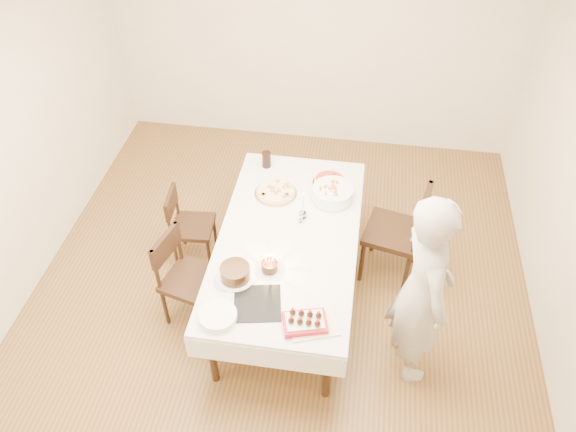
# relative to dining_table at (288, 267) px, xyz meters

# --- Properties ---
(floor) EXTENTS (5.00, 5.00, 0.00)m
(floor) POSITION_rel_dining_table_xyz_m (-0.08, -0.01, -0.38)
(floor) COLOR brown
(floor) RESTS_ON ground
(wall_back) EXTENTS (4.50, 0.04, 2.70)m
(wall_back) POSITION_rel_dining_table_xyz_m (-0.08, 2.49, 0.98)
(wall_back) COLOR beige
(wall_back) RESTS_ON floor
(ceiling) EXTENTS (5.00, 5.00, 0.00)m
(ceiling) POSITION_rel_dining_table_xyz_m (-0.08, -0.01, 2.33)
(ceiling) COLOR white
(ceiling) RESTS_ON wall_back
(dining_table) EXTENTS (1.26, 2.20, 0.75)m
(dining_table) POSITION_rel_dining_table_xyz_m (0.00, 0.00, 0.00)
(dining_table) COLOR silver
(dining_table) RESTS_ON floor
(chair_right_savory) EXTENTS (0.62, 0.62, 1.02)m
(chair_right_savory) POSITION_rel_dining_table_xyz_m (0.88, 0.43, 0.14)
(chair_right_savory) COLOR black
(chair_right_savory) RESTS_ON floor
(chair_left_savory) EXTENTS (0.44, 0.44, 0.79)m
(chair_left_savory) POSITION_rel_dining_table_xyz_m (-0.95, 0.34, 0.02)
(chair_left_savory) COLOR black
(chair_left_savory) RESTS_ON floor
(chair_left_dessert) EXTENTS (0.56, 0.56, 0.91)m
(chair_left_dessert) POSITION_rel_dining_table_xyz_m (-0.76, -0.34, 0.08)
(chair_left_dessert) COLOR black
(chair_left_dessert) RESTS_ON floor
(person) EXTENTS (0.59, 0.74, 1.75)m
(person) POSITION_rel_dining_table_xyz_m (1.06, -0.52, 0.50)
(person) COLOR beige
(person) RESTS_ON floor
(pizza_white) EXTENTS (0.48, 0.48, 0.04)m
(pizza_white) POSITION_rel_dining_table_xyz_m (-0.19, 0.51, 0.40)
(pizza_white) COLOR beige
(pizza_white) RESTS_ON dining_table
(pizza_pepperoni) EXTENTS (0.34, 0.34, 0.04)m
(pizza_pepperoni) POSITION_rel_dining_table_xyz_m (0.27, 0.74, 0.40)
(pizza_pepperoni) COLOR red
(pizza_pepperoni) RESTS_ON dining_table
(red_placemat) EXTENTS (0.25, 0.25, 0.01)m
(red_placemat) POSITION_rel_dining_table_xyz_m (0.31, 0.63, 0.38)
(red_placemat) COLOR #B21E1E
(red_placemat) RESTS_ON dining_table
(pasta_bowl) EXTENTS (0.47, 0.47, 0.12)m
(pasta_bowl) POSITION_rel_dining_table_xyz_m (0.32, 0.52, 0.44)
(pasta_bowl) COLOR white
(pasta_bowl) RESTS_ON dining_table
(taper_candle) EXTENTS (0.08, 0.08, 0.28)m
(taper_candle) POSITION_rel_dining_table_xyz_m (0.09, 0.25, 0.52)
(taper_candle) COLOR white
(taper_candle) RESTS_ON dining_table
(shaker_pair) EXTENTS (0.08, 0.08, 0.09)m
(shaker_pair) POSITION_rel_dining_table_xyz_m (0.08, 0.19, 0.42)
(shaker_pair) COLOR white
(shaker_pair) RESTS_ON dining_table
(cola_glass) EXTENTS (0.10, 0.10, 0.16)m
(cola_glass) POSITION_rel_dining_table_xyz_m (-0.34, 0.89, 0.45)
(cola_glass) COLOR black
(cola_glass) RESTS_ON dining_table
(layer_cake) EXTENTS (0.33, 0.33, 0.12)m
(layer_cake) POSITION_rel_dining_table_xyz_m (-0.33, -0.50, 0.43)
(layer_cake) COLOR #381F0E
(layer_cake) RESTS_ON dining_table
(cake_board) EXTENTS (0.40, 0.40, 0.01)m
(cake_board) POSITION_rel_dining_table_xyz_m (-0.12, -0.72, 0.38)
(cake_board) COLOR black
(cake_board) RESTS_ON dining_table
(birthday_cake) EXTENTS (0.15, 0.15, 0.14)m
(birthday_cake) POSITION_rel_dining_table_xyz_m (-0.09, -0.38, 0.46)
(birthday_cake) COLOR #341D0E
(birthday_cake) RESTS_ON dining_table
(strawberry_box) EXTENTS (0.35, 0.28, 0.08)m
(strawberry_box) POSITION_rel_dining_table_xyz_m (0.25, -0.85, 0.41)
(strawberry_box) COLOR red
(strawberry_box) RESTS_ON dining_table
(box_lid) EXTENTS (0.39, 0.32, 0.03)m
(box_lid) POSITION_rel_dining_table_xyz_m (0.32, -0.85, 0.38)
(box_lid) COLOR beige
(box_lid) RESTS_ON dining_table
(plate_stack) EXTENTS (0.34, 0.34, 0.06)m
(plate_stack) POSITION_rel_dining_table_xyz_m (-0.37, -0.89, 0.40)
(plate_stack) COLOR white
(plate_stack) RESTS_ON dining_table
(china_plate) EXTENTS (0.26, 0.26, 0.01)m
(china_plate) POSITION_rel_dining_table_xyz_m (-0.39, -0.55, 0.38)
(china_plate) COLOR white
(china_plate) RESTS_ON dining_table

